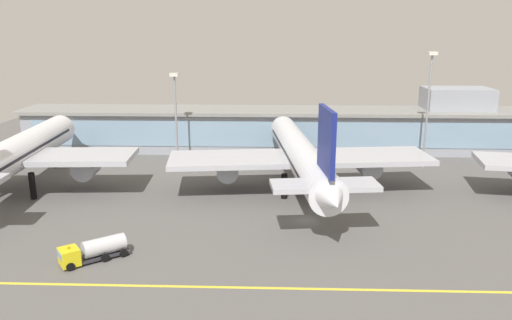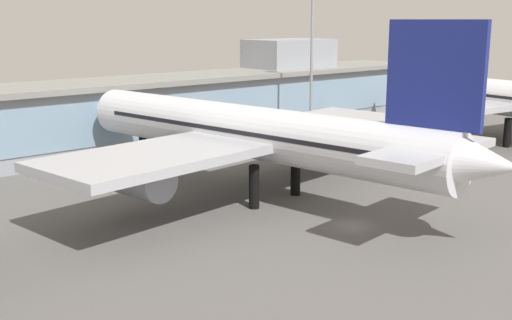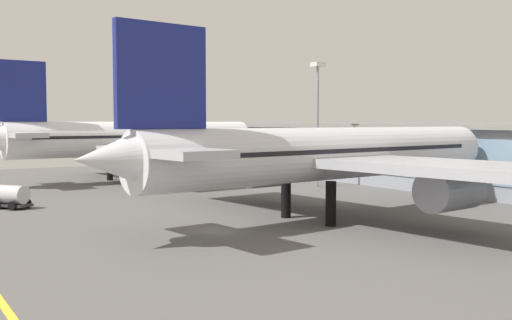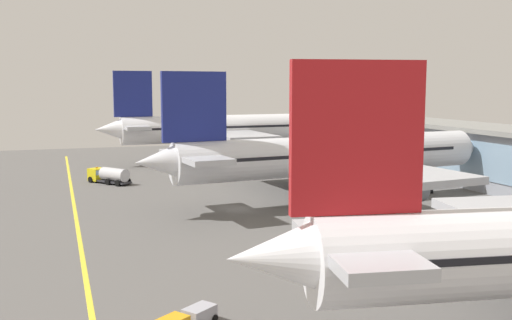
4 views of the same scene
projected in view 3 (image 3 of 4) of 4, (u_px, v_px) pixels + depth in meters
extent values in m
plane|color=#5B5956|center=(217.00, 231.00, 58.68)|extent=(186.80, 186.80, 0.00)
cube|color=#84A3BC|center=(488.00, 162.00, 80.49)|extent=(128.09, 0.20, 6.15)
cylinder|color=black|center=(110.00, 167.00, 110.02)|extent=(1.10, 1.10, 4.91)
cylinder|color=black|center=(126.00, 169.00, 104.05)|extent=(1.10, 1.10, 4.91)
cylinder|color=black|center=(218.00, 163.00, 119.33)|extent=(1.10, 1.10, 4.91)
cylinder|color=white|center=(136.00, 139.00, 108.84)|extent=(8.82, 46.11, 6.14)
cone|color=white|center=(248.00, 137.00, 123.28)|extent=(6.15, 5.86, 5.83)
cube|color=#84A3BC|center=(233.00, 132.00, 121.07)|extent=(4.85, 4.56, 1.84)
cube|color=black|center=(136.00, 136.00, 108.82)|extent=(8.45, 38.79, 0.49)
cube|color=#B7BAC1|center=(136.00, 143.00, 108.89)|extent=(43.03, 13.47, 0.98)
cylinder|color=#999EA8|center=(119.00, 153.00, 119.64)|extent=(4.64, 6.20, 4.30)
cylinder|color=#999EA8|center=(176.00, 159.00, 100.38)|extent=(4.64, 6.20, 4.30)
cube|color=navy|center=(20.00, 91.00, 96.59)|extent=(1.22, 8.28, 9.83)
cube|color=#B7BAC1|center=(21.00, 135.00, 97.03)|extent=(13.86, 5.83, 0.79)
cylinder|color=black|center=(286.00, 197.00, 66.91)|extent=(1.10, 1.10, 4.60)
cylinder|color=black|center=(331.00, 204.00, 61.55)|extent=(1.10, 1.10, 4.60)
cylinder|color=black|center=(433.00, 186.00, 78.40)|extent=(1.10, 1.10, 4.60)
cylinder|color=silver|center=(333.00, 153.00, 66.39)|extent=(11.31, 49.48, 5.76)
cone|color=silver|center=(466.00, 147.00, 82.87)|extent=(6.02, 5.77, 5.47)
cone|color=silver|center=(110.00, 159.00, 49.69)|extent=(5.58, 6.85, 4.89)
cube|color=#84A3BC|center=(451.00, 140.00, 80.50)|extent=(4.75, 4.49, 1.73)
cube|color=black|center=(333.00, 150.00, 66.36)|extent=(10.47, 41.68, 0.46)
cube|color=#B7BAC1|center=(333.00, 160.00, 66.43)|extent=(49.59, 17.24, 0.92)
cylinder|color=#999EA8|center=(267.00, 172.00, 78.24)|extent=(4.73, 6.81, 4.03)
cylinder|color=#999EA8|center=(450.00, 190.00, 57.13)|extent=(4.73, 6.81, 4.03)
cube|color=navy|center=(162.00, 76.00, 52.36)|extent=(1.69, 8.87, 9.21)
cube|color=#B7BAC1|center=(162.00, 152.00, 52.77)|extent=(16.05, 7.14, 0.74)
cylinder|color=black|center=(12.00, 202.00, 75.70)|extent=(1.06, 0.90, 1.10)
cylinder|color=black|center=(12.00, 206.00, 72.37)|extent=(1.06, 0.90, 1.10)
cylinder|color=black|center=(27.00, 203.00, 74.80)|extent=(1.06, 0.90, 1.10)
cube|color=#2D2D33|center=(3.00, 204.00, 74.55)|extent=(7.46, 6.40, 0.30)
cylinder|color=silver|center=(6.00, 194.00, 74.28)|extent=(5.85, 5.18, 2.30)
cylinder|color=gray|center=(317.00, 127.00, 98.78)|extent=(0.44, 0.44, 19.73)
cube|color=silver|center=(318.00, 65.00, 98.14)|extent=(1.80, 1.80, 0.70)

